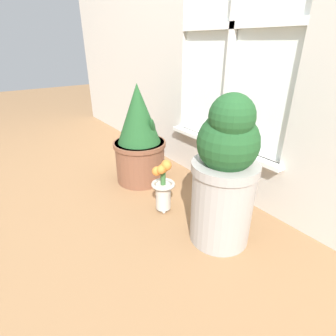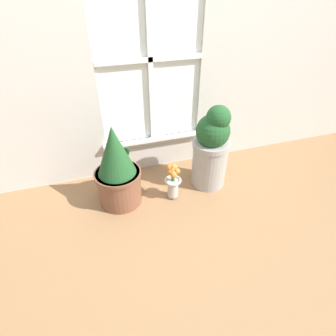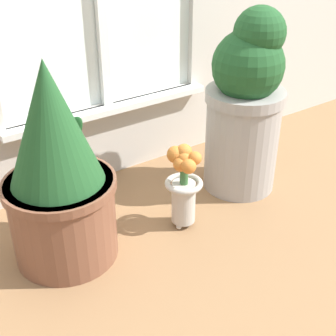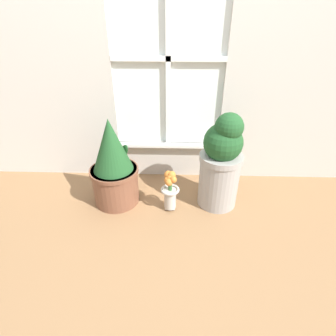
{
  "view_description": "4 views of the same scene",
  "coord_description": "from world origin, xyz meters",
  "views": [
    {
      "loc": [
        1.04,
        -0.57,
        0.85
      ],
      "look_at": [
        -0.04,
        0.21,
        0.21
      ],
      "focal_mm": 28.0,
      "sensor_mm": 36.0,
      "label": 1
    },
    {
      "loc": [
        -0.47,
        -1.33,
        1.42
      ],
      "look_at": [
        0.01,
        0.18,
        0.25
      ],
      "focal_mm": 28.0,
      "sensor_mm": 36.0,
      "label": 2
    },
    {
      "loc": [
        -0.77,
        -0.93,
        0.99
      ],
      "look_at": [
        -0.01,
        0.16,
        0.23
      ],
      "focal_mm": 50.0,
      "sensor_mm": 36.0,
      "label": 3
    },
    {
      "loc": [
        0.06,
        -1.32,
        1.22
      ],
      "look_at": [
        0.01,
        0.15,
        0.33
      ],
      "focal_mm": 28.0,
      "sensor_mm": 36.0,
      "label": 4
    }
  ],
  "objects": [
    {
      "name": "flower_vase",
      "position": [
        0.03,
        0.13,
        0.17
      ],
      "size": [
        0.13,
        0.13,
        0.3
      ],
      "color": "#BCB7AD",
      "rests_on": "ground_plane"
    },
    {
      "name": "ground_plane",
      "position": [
        0.0,
        0.0,
        0.0
      ],
      "size": [
        10.0,
        10.0,
        0.0
      ],
      "primitive_type": "plane",
      "color": "olive"
    },
    {
      "name": "potted_plant_left",
      "position": [
        -0.37,
        0.21,
        0.29
      ],
      "size": [
        0.34,
        0.34,
        0.64
      ],
      "color": "brown",
      "rests_on": "ground_plane"
    },
    {
      "name": "potted_plant_right",
      "position": [
        0.37,
        0.21,
        0.34
      ],
      "size": [
        0.29,
        0.29,
        0.69
      ],
      "color": "#9E9993",
      "rests_on": "ground_plane"
    }
  ]
}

